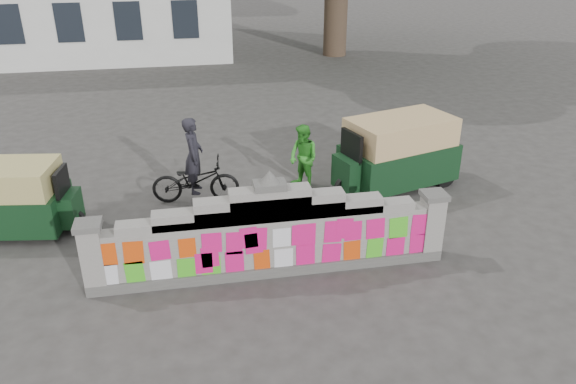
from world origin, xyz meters
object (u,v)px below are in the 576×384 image
object	(u,v)px
cyclist_rider	(194,166)
rickshaw_right	(396,152)
pedestrian	(303,158)
rickshaw_left	(8,198)
cyclist_bike	(196,181)

from	to	relation	value
cyclist_rider	rickshaw_right	xyz separation A→B (m)	(4.71, -0.05, 0.01)
pedestrian	rickshaw_left	world-z (taller)	pedestrian
cyclist_bike	rickshaw_left	world-z (taller)	rickshaw_left
cyclist_rider	rickshaw_left	world-z (taller)	cyclist_rider
cyclist_bike	rickshaw_right	bearing A→B (deg)	-84.78
pedestrian	rickshaw_right	bearing A→B (deg)	50.08
cyclist_rider	rickshaw_left	size ratio (longest dim) A/B	0.63
cyclist_rider	rickshaw_right	bearing A→B (deg)	-84.78
cyclist_bike	pedestrian	xyz separation A→B (m)	(2.53, 0.26, 0.27)
pedestrian	rickshaw_right	world-z (taller)	rickshaw_right
pedestrian	cyclist_bike	bearing A→B (deg)	-116.15
cyclist_rider	rickshaw_right	world-z (taller)	cyclist_rider
cyclist_bike	pedestrian	world-z (taller)	pedestrian
cyclist_rider	pedestrian	bearing A→B (deg)	-78.42
cyclist_rider	rickshaw_right	size ratio (longest dim) A/B	0.55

